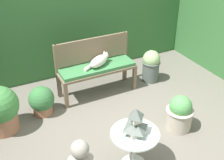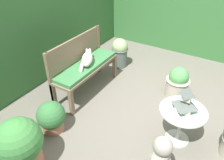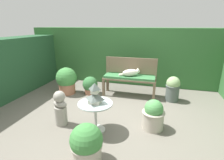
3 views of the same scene
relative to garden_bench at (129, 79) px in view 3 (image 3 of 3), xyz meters
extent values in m
plane|color=#666056|center=(-0.17, -1.17, -0.46)|extent=(30.00, 30.00, 0.00)
cube|color=#336633|center=(-0.17, 1.38, 0.39)|extent=(6.40, 1.02, 1.69)
cube|color=#234C2D|center=(-3.02, -0.95, 0.27)|extent=(0.70, 3.64, 1.46)
cube|color=brown|center=(-0.64, -0.18, -0.24)|extent=(0.06, 0.06, 0.44)
cube|color=brown|center=(0.64, -0.18, -0.24)|extent=(0.06, 0.06, 0.44)
cube|color=brown|center=(-0.64, 0.18, -0.24)|extent=(0.06, 0.06, 0.44)
cube|color=brown|center=(0.64, 0.18, -0.24)|extent=(0.06, 0.06, 0.44)
cube|color=brown|center=(0.00, 0.00, 0.00)|extent=(1.33, 0.42, 0.04)
cube|color=#387542|center=(0.00, 0.00, 0.05)|extent=(1.28, 0.39, 0.06)
cube|color=brown|center=(-0.64, 0.19, 0.03)|extent=(0.06, 0.06, 0.97)
cube|color=brown|center=(0.64, 0.19, 0.03)|extent=(0.06, 0.06, 0.97)
cube|color=brown|center=(0.00, 0.19, 0.30)|extent=(1.28, 0.04, 0.41)
ellipsoid|color=silver|center=(0.03, -0.01, 0.17)|extent=(0.45, 0.36, 0.18)
sphere|color=silver|center=(0.20, 0.08, 0.20)|extent=(0.10, 0.10, 0.10)
cone|color=silver|center=(0.18, 0.11, 0.26)|extent=(0.04, 0.04, 0.05)
cone|color=silver|center=(0.21, 0.06, 0.26)|extent=(0.04, 0.04, 0.05)
cylinder|color=silver|center=(-0.16, -0.03, 0.11)|extent=(0.23, 0.17, 0.06)
cylinder|color=#B7B7B2|center=(-0.28, -1.72, -0.45)|extent=(0.32, 0.32, 0.02)
cylinder|color=#B7B7B2|center=(-0.28, -1.72, -0.20)|extent=(0.04, 0.04, 0.51)
cylinder|color=silver|center=(-0.28, -1.72, 0.06)|extent=(0.59, 0.59, 0.01)
torus|color=#B7B7B2|center=(-0.28, -1.72, 0.05)|extent=(0.59, 0.59, 0.02)
cube|color=beige|center=(-0.28, -1.72, 0.11)|extent=(0.19, 0.19, 0.07)
pyramid|color=#56605B|center=(-0.28, -1.72, 0.19)|extent=(0.25, 0.25, 0.10)
cube|color=beige|center=(-0.28, -1.72, 0.28)|extent=(0.12, 0.12, 0.06)
pyramid|color=#56605B|center=(-0.28, -1.72, 0.36)|extent=(0.16, 0.16, 0.11)
cylinder|color=gray|center=(-0.97, -1.71, -0.28)|extent=(0.22, 0.22, 0.36)
ellipsoid|color=gray|center=(-0.97, -1.71, -0.04)|extent=(0.33, 0.24, 0.12)
sphere|color=gray|center=(-0.97, -1.71, 0.10)|extent=(0.21, 0.21, 0.21)
cylinder|color=#4C5651|center=(1.07, -0.05, -0.26)|extent=(0.31, 0.31, 0.39)
torus|color=#4C5651|center=(1.07, -0.05, -0.08)|extent=(0.34, 0.34, 0.03)
sphere|color=#89A870|center=(1.07, -0.05, -0.01)|extent=(0.32, 0.32, 0.32)
cylinder|color=#ADA393|center=(-0.15, -2.44, -0.33)|extent=(0.39, 0.39, 0.26)
torus|color=#ADA393|center=(-0.15, -2.44, -0.21)|extent=(0.43, 0.43, 0.03)
sphere|color=#3D7F3D|center=(-0.15, -2.44, -0.12)|extent=(0.44, 0.44, 0.44)
cylinder|color=#ADA393|center=(0.67, -1.40, -0.29)|extent=(0.37, 0.37, 0.33)
torus|color=#ADA393|center=(0.67, -1.40, -0.14)|extent=(0.40, 0.40, 0.03)
sphere|color=#4C8E4C|center=(0.67, -1.40, -0.07)|extent=(0.32, 0.32, 0.32)
cylinder|color=#9E664C|center=(-1.02, -0.15, -0.36)|extent=(0.30, 0.30, 0.20)
torus|color=#9E664C|center=(-1.02, -0.15, -0.27)|extent=(0.34, 0.34, 0.03)
sphere|color=#336B38|center=(-1.02, -0.15, -0.19)|extent=(0.40, 0.40, 0.40)
cylinder|color=#9E664C|center=(-1.63, -0.29, -0.28)|extent=(0.43, 0.43, 0.34)
torus|color=#9E664C|center=(-1.63, -0.29, -0.13)|extent=(0.47, 0.47, 0.03)
sphere|color=#3D7F3D|center=(-1.63, -0.29, -0.02)|extent=(0.54, 0.54, 0.54)
camera|label=1|loc=(-1.65, -3.85, 2.30)|focal=45.00mm
camera|label=2|loc=(-2.49, -2.03, 1.89)|focal=35.00mm
camera|label=3|loc=(0.69, -4.22, 1.32)|focal=28.00mm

